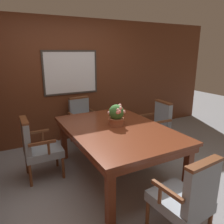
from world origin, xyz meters
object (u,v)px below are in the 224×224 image
dining_table (117,133)px  chair_right_far (156,125)px  chair_head_far (82,119)px  potted_plant (117,115)px  chair_left_far (37,146)px  chair_head_near (186,197)px

dining_table → chair_right_far: bearing=20.6°
chair_head_far → potted_plant: 1.33m
dining_table → chair_left_far: size_ratio=2.10×
chair_left_far → potted_plant: bearing=-106.4°
chair_head_near → chair_left_far: bearing=-65.4°
dining_table → chair_left_far: chair_left_far is taller
chair_head_near → chair_left_far: (-1.04, 1.83, 0.00)m
potted_plant → chair_head_far: bearing=93.4°
dining_table → chair_right_far: (1.07, 0.40, -0.16)m
potted_plant → chair_left_far: bearing=162.6°
chair_head_near → chair_left_far: size_ratio=1.00×
chair_right_far → chair_head_far: size_ratio=1.00×
chair_right_far → dining_table: bearing=-66.9°
dining_table → chair_head_near: 1.39m
dining_table → chair_left_far: bearing=156.7°
chair_head_far → chair_right_far: bearing=-46.5°
chair_left_far → chair_head_far: same height
dining_table → potted_plant: (0.05, 0.11, 0.25)m
dining_table → chair_head_far: chair_head_far is taller
chair_left_far → potted_plant: size_ratio=2.91×
chair_head_near → chair_right_far: 2.09m
chair_right_far → chair_head_far: 1.46m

